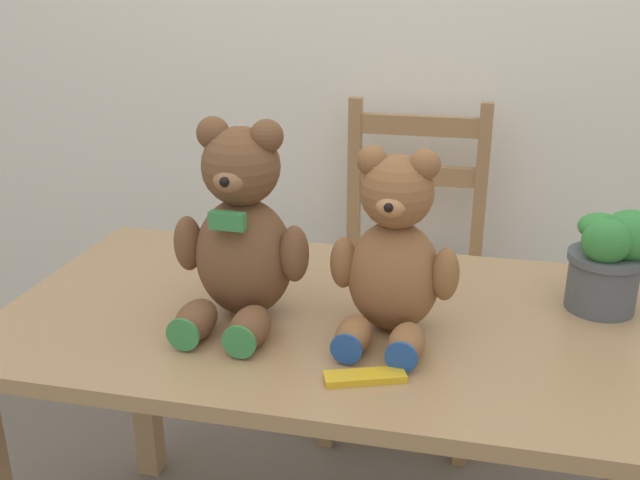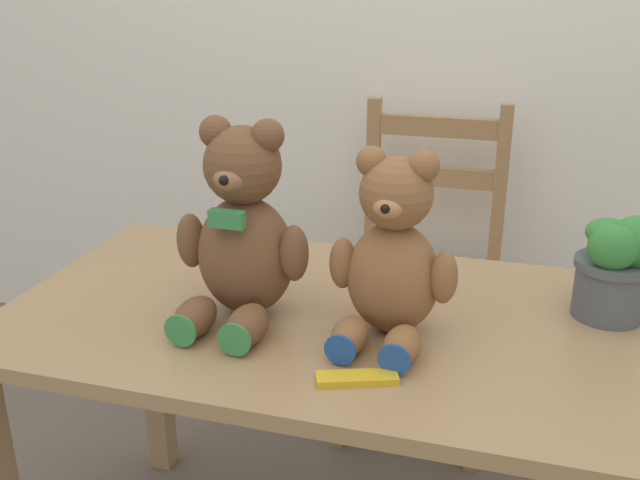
% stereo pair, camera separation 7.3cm
% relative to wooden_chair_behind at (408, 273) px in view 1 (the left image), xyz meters
% --- Properties ---
extents(dining_table, '(1.35, 0.72, 0.73)m').
position_rel_wooden_chair_behind_xyz_m(dining_table, '(-0.04, -0.80, 0.14)').
color(dining_table, '#9E7A51').
rests_on(dining_table, ground_plane).
extents(wooden_chair_behind, '(0.44, 0.46, 0.99)m').
position_rel_wooden_chair_behind_xyz_m(wooden_chair_behind, '(0.00, 0.00, 0.00)').
color(wooden_chair_behind, '#997047').
rests_on(wooden_chair_behind, ground_plane).
extents(teddy_bear_left, '(0.27, 0.27, 0.39)m').
position_rel_wooden_chair_behind_xyz_m(teddy_bear_left, '(-0.24, -0.86, 0.41)').
color(teddy_bear_left, brown).
rests_on(teddy_bear_left, dining_table).
extents(teddy_bear_right, '(0.24, 0.25, 0.35)m').
position_rel_wooden_chair_behind_xyz_m(teddy_bear_right, '(0.05, -0.85, 0.40)').
color(teddy_bear_right, brown).
rests_on(teddy_bear_right, dining_table).
extents(potted_plant, '(0.16, 0.14, 0.21)m').
position_rel_wooden_chair_behind_xyz_m(potted_plant, '(0.45, -0.67, 0.35)').
color(potted_plant, '#4C5156').
rests_on(potted_plant, dining_table).
extents(chocolate_bar, '(0.14, 0.08, 0.01)m').
position_rel_wooden_chair_behind_xyz_m(chocolate_bar, '(0.03, -1.04, 0.25)').
color(chocolate_bar, gold).
rests_on(chocolate_bar, dining_table).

